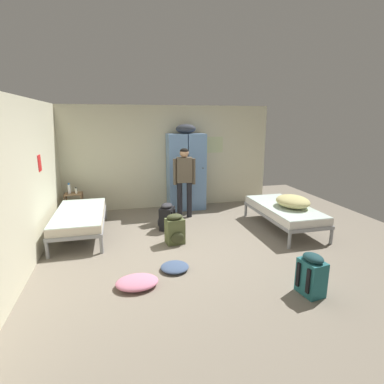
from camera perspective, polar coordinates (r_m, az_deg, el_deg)
The scene contains 15 objects.
ground_plane at distance 5.29m, azimuth 0.71°, elevation -10.73°, with size 8.60×8.60×0.00m, color gray.
room_backdrop at distance 6.07m, azimuth -14.58°, elevation 4.45°, with size 5.20×5.44×2.51m.
locker_bank at distance 7.35m, azimuth -1.15°, elevation 4.17°, with size 0.90×0.55×2.07m.
shelf_unit at distance 7.27m, azimuth -21.50°, elevation -1.94°, with size 0.38×0.30×0.57m.
bed_left_rear at distance 6.11m, azimuth -20.55°, elevation -4.39°, with size 0.90×1.90×0.49m.
bed_right at distance 6.37m, azimuth 17.09°, elevation -3.40°, with size 0.90×1.90×0.49m.
bedding_heap at distance 6.25m, azimuth 18.62°, elevation -1.69°, with size 0.61×0.74×0.23m.
person_traveler at distance 6.68m, azimuth -1.46°, elevation 3.00°, with size 0.49×0.24×1.57m.
water_bottle at distance 7.23m, azimuth -22.33°, elevation 0.59°, with size 0.07×0.07×0.23m.
lotion_bottle at distance 7.15m, azimuth -21.18°, elevation 0.24°, with size 0.05×0.05×0.15m.
backpack_olive at distance 5.41m, azimuth -3.25°, elevation -7.18°, with size 0.35×0.37×0.55m.
backpack_black at distance 6.10m, azimuth -4.86°, elevation -4.76°, with size 0.41×0.40×0.55m.
backpack_teal at distance 4.23m, azimuth 21.87°, elevation -14.46°, with size 0.37×0.35×0.55m.
clothes_pile_pink at distance 4.25m, azimuth -10.41°, elevation -16.53°, with size 0.57×0.44×0.13m.
clothes_pile_denim at distance 4.60m, azimuth -3.31°, elevation -14.06°, with size 0.42×0.41×0.09m.
Camera 1 is at (-1.22, -4.66, 2.19)m, focal length 28.04 mm.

